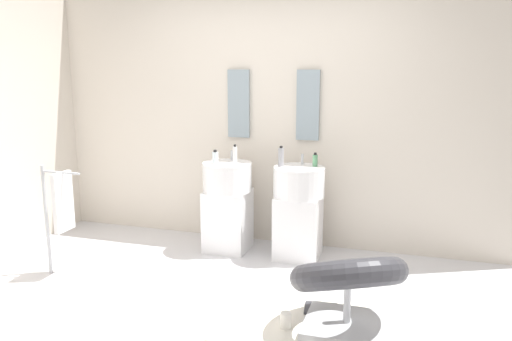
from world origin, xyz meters
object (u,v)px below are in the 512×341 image
Objects in this scene: magazine_charcoal at (321,309)px; coffee_mug at (286,320)px; lounge_chair at (348,282)px; magazine_navy at (328,322)px; soap_bottle_green at (315,160)px; pedestal_sink_right at (298,209)px; towel_rack at (60,204)px; soap_bottle_grey at (281,157)px; pedestal_sink_left at (228,203)px; soap_bottle_clear at (215,157)px; soap_bottle_white at (235,156)px.

coffee_mug is at bearing -126.87° from magazine_charcoal.
magazine_charcoal is at bearing 134.57° from lounge_chair.
coffee_mug is at bearing 169.86° from magazine_navy.
coffee_mug is 1.65m from soap_bottle_green.
pedestal_sink_right reaches higher than coffee_mug.
magazine_navy is 0.30m from coffee_mug.
lounge_chair is 4.50× the size of magazine_charcoal.
soap_bottle_green is at bearing 28.97° from towel_rack.
soap_bottle_green reaches higher than magazine_navy.
magazine_navy is at bearing -61.13° from soap_bottle_grey.
magazine_charcoal is at bearing -68.51° from pedestal_sink_right.
coffee_mug is at bearing -55.68° from pedestal_sink_left.
soap_bottle_clear is (-1.27, 1.13, 0.89)m from magazine_navy.
towel_rack is 1.42m from soap_bottle_clear.
soap_bottle_clear is at bearing -171.85° from soap_bottle_green.
towel_rack is 4.93× the size of soap_bottle_white.
magazine_charcoal is at bearing -43.09° from soap_bottle_white.
coffee_mug is 1.84m from soap_bottle_clear.
soap_bottle_green reaches higher than lounge_chair.
magazine_navy is 0.20m from magazine_charcoal.
soap_bottle_green is at bearing 110.25° from lounge_chair.
pedestal_sink_right reaches higher than lounge_chair.
pedestal_sink_left is 1.66m from coffee_mug.
soap_bottle_grey is (0.53, -0.02, 0.49)m from pedestal_sink_left.
coffee_mug is at bearing -80.88° from pedestal_sink_right.
soap_bottle_green is 0.67× the size of soap_bottle_grey.
lounge_chair is at bearing -69.75° from soap_bottle_green.
pedestal_sink_right is at bearing 116.46° from lounge_chair.
towel_rack is 7.52× the size of soap_bottle_green.
pedestal_sink_right is at bearing 99.12° from coffee_mug.
magazine_navy is at bearing -74.56° from soap_bottle_green.
pedestal_sink_right is at bearing 28.96° from towel_rack.
magazine_navy is at bearing 166.31° from lounge_chair.
magazine_charcoal is at bearing 76.32° from magazine_navy.
lounge_chair is (0.61, -1.22, -0.11)m from pedestal_sink_right.
pedestal_sink_right is at bearing -150.95° from soap_bottle_green.
coffee_mug is at bearing -57.28° from soap_bottle_white.
lounge_chair is 0.35m from magazine_navy.
soap_bottle_green is (0.83, 0.07, 0.46)m from pedestal_sink_left.
soap_bottle_clear is at bearing 128.32° from coffee_mug.
lounge_chair is 1.55m from soap_bottle_grey.
soap_bottle_green is (-0.35, 1.27, 0.89)m from magazine_navy.
soap_bottle_grey reaches higher than magazine_navy.
soap_bottle_white reaches higher than lounge_chair.
lounge_chair is at bearing -5.26° from towel_rack.
towel_rack is 7.41× the size of soap_bottle_clear.
soap_bottle_white is at bearing 95.99° from magazine_navy.
soap_bottle_clear is (-1.40, 1.17, 0.57)m from lounge_chair.
soap_bottle_white is (-0.59, -0.09, 0.49)m from pedestal_sink_right.
lounge_chair is at bearing -52.88° from magazine_charcoal.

